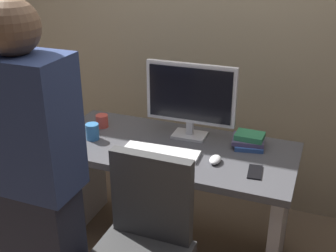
{
  "coord_description": "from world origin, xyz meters",
  "views": [
    {
      "loc": [
        0.78,
        -2.04,
        1.83
      ],
      "look_at": [
        0.0,
        -0.05,
        0.87
      ],
      "focal_mm": 45.14,
      "sensor_mm": 36.0,
      "label": 1
    }
  ],
  "objects_px": {
    "person_at_desk": "(35,188)",
    "monitor": "(191,97)",
    "desk": "(171,179)",
    "cell_phone": "(255,172)",
    "keyboard": "(161,152)",
    "book_stack": "(249,140)",
    "cup_near_keyboard": "(92,132)",
    "cup_by_monitor": "(102,121)",
    "mouse": "(215,160)"
  },
  "relations": [
    {
      "from": "person_at_desk",
      "to": "monitor",
      "type": "distance_m",
      "value": 1.05
    },
    {
      "from": "desk",
      "to": "cell_phone",
      "type": "xyz_separation_m",
      "value": [
        0.51,
        -0.12,
        0.23
      ]
    },
    {
      "from": "keyboard",
      "to": "cell_phone",
      "type": "xyz_separation_m",
      "value": [
        0.53,
        -0.02,
        -0.01
      ]
    },
    {
      "from": "monitor",
      "to": "cell_phone",
      "type": "height_order",
      "value": "monitor"
    },
    {
      "from": "desk",
      "to": "keyboard",
      "type": "relative_size",
      "value": 3.31
    },
    {
      "from": "book_stack",
      "to": "cell_phone",
      "type": "bearing_deg",
      "value": -72.38
    },
    {
      "from": "cup_near_keyboard",
      "to": "book_stack",
      "type": "xyz_separation_m",
      "value": [
        0.89,
        0.24,
        -0.01
      ]
    },
    {
      "from": "keyboard",
      "to": "cup_near_keyboard",
      "type": "distance_m",
      "value": 0.45
    },
    {
      "from": "cell_phone",
      "to": "book_stack",
      "type": "bearing_deg",
      "value": 101.58
    },
    {
      "from": "person_at_desk",
      "to": "keyboard",
      "type": "distance_m",
      "value": 0.77
    },
    {
      "from": "monitor",
      "to": "cup_by_monitor",
      "type": "relative_size",
      "value": 6.72
    },
    {
      "from": "desk",
      "to": "cup_by_monitor",
      "type": "height_order",
      "value": "cup_by_monitor"
    },
    {
      "from": "monitor",
      "to": "cup_by_monitor",
      "type": "distance_m",
      "value": 0.61
    },
    {
      "from": "cup_near_keyboard",
      "to": "cell_phone",
      "type": "distance_m",
      "value": 0.98
    },
    {
      "from": "monitor",
      "to": "keyboard",
      "type": "height_order",
      "value": "monitor"
    },
    {
      "from": "desk",
      "to": "monitor",
      "type": "xyz_separation_m",
      "value": [
        0.06,
        0.17,
        0.48
      ]
    },
    {
      "from": "person_at_desk",
      "to": "cell_phone",
      "type": "height_order",
      "value": "person_at_desk"
    },
    {
      "from": "book_stack",
      "to": "desk",
      "type": "bearing_deg",
      "value": -158.38
    },
    {
      "from": "monitor",
      "to": "book_stack",
      "type": "height_order",
      "value": "monitor"
    },
    {
      "from": "monitor",
      "to": "book_stack",
      "type": "bearing_deg",
      "value": -0.03
    },
    {
      "from": "cell_phone",
      "to": "desk",
      "type": "bearing_deg",
      "value": 160.41
    },
    {
      "from": "desk",
      "to": "mouse",
      "type": "bearing_deg",
      "value": -17.72
    },
    {
      "from": "desk",
      "to": "mouse",
      "type": "xyz_separation_m",
      "value": [
        0.29,
        -0.09,
        0.24
      ]
    },
    {
      "from": "keyboard",
      "to": "person_at_desk",
      "type": "bearing_deg",
      "value": -116.53
    },
    {
      "from": "person_at_desk",
      "to": "desk",
      "type": "bearing_deg",
      "value": 68.07
    },
    {
      "from": "desk",
      "to": "cup_near_keyboard",
      "type": "height_order",
      "value": "cup_near_keyboard"
    },
    {
      "from": "monitor",
      "to": "mouse",
      "type": "bearing_deg",
      "value": -48.04
    },
    {
      "from": "cup_by_monitor",
      "to": "cup_near_keyboard",
      "type": "bearing_deg",
      "value": -78.58
    },
    {
      "from": "cup_near_keyboard",
      "to": "keyboard",
      "type": "bearing_deg",
      "value": -2.97
    },
    {
      "from": "monitor",
      "to": "cell_phone",
      "type": "distance_m",
      "value": 0.59
    },
    {
      "from": "keyboard",
      "to": "cup_near_keyboard",
      "type": "height_order",
      "value": "cup_near_keyboard"
    },
    {
      "from": "desk",
      "to": "monitor",
      "type": "relative_size",
      "value": 2.64
    },
    {
      "from": "person_at_desk",
      "to": "keyboard",
      "type": "relative_size",
      "value": 3.81
    },
    {
      "from": "monitor",
      "to": "cell_phone",
      "type": "relative_size",
      "value": 3.75
    },
    {
      "from": "cup_near_keyboard",
      "to": "cup_by_monitor",
      "type": "height_order",
      "value": "cup_near_keyboard"
    },
    {
      "from": "keyboard",
      "to": "cup_near_keyboard",
      "type": "relative_size",
      "value": 4.41
    },
    {
      "from": "mouse",
      "to": "person_at_desk",
      "type": "bearing_deg",
      "value": -130.77
    },
    {
      "from": "cup_by_monitor",
      "to": "book_stack",
      "type": "bearing_deg",
      "value": 4.08
    },
    {
      "from": "desk",
      "to": "cup_near_keyboard",
      "type": "xyz_separation_m",
      "value": [
        -0.47,
        -0.08,
        0.27
      ]
    },
    {
      "from": "person_at_desk",
      "to": "mouse",
      "type": "relative_size",
      "value": 16.39
    },
    {
      "from": "keyboard",
      "to": "mouse",
      "type": "height_order",
      "value": "mouse"
    },
    {
      "from": "cup_near_keyboard",
      "to": "monitor",
      "type": "bearing_deg",
      "value": 24.79
    },
    {
      "from": "person_at_desk",
      "to": "cup_by_monitor",
      "type": "xyz_separation_m",
      "value": [
        -0.19,
        0.9,
        -0.08
      ]
    },
    {
      "from": "mouse",
      "to": "cup_near_keyboard",
      "type": "relative_size",
      "value": 1.03
    },
    {
      "from": "cup_near_keyboard",
      "to": "cell_phone",
      "type": "relative_size",
      "value": 0.68
    },
    {
      "from": "cup_by_monitor",
      "to": "cell_phone",
      "type": "distance_m",
      "value": 1.04
    },
    {
      "from": "cup_by_monitor",
      "to": "book_stack",
      "type": "distance_m",
      "value": 0.93
    },
    {
      "from": "cup_by_monitor",
      "to": "cell_phone",
      "type": "bearing_deg",
      "value": -12.3
    },
    {
      "from": "monitor",
      "to": "keyboard",
      "type": "distance_m",
      "value": 0.37
    },
    {
      "from": "person_at_desk",
      "to": "keyboard",
      "type": "height_order",
      "value": "person_at_desk"
    }
  ]
}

